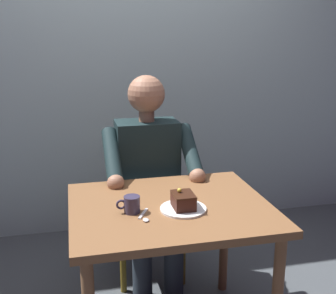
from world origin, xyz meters
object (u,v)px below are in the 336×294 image
(dining_table, at_px, (170,223))
(cake_slice, at_px, (183,201))
(chair, at_px, (145,193))
(seated_person, at_px, (150,179))
(dessert_spoon, at_px, (145,217))
(coffee_cup, at_px, (131,204))

(dining_table, bearing_deg, cake_slice, 121.81)
(chair, xyz_separation_m, seated_person, (-0.00, 0.17, 0.15))
(dining_table, xyz_separation_m, dessert_spoon, (0.14, 0.12, 0.10))
(dessert_spoon, bearing_deg, chair, -99.98)
(dining_table, distance_m, seated_person, 0.51)
(seated_person, relative_size, cake_slice, 10.39)
(coffee_cup, bearing_deg, dining_table, -166.29)
(dining_table, relative_size, seated_person, 0.73)
(chair, bearing_deg, cake_slice, 93.32)
(seated_person, xyz_separation_m, coffee_cup, (0.19, 0.56, 0.09))
(dining_table, height_order, seated_person, seated_person)
(dining_table, xyz_separation_m, coffee_cup, (0.19, 0.05, 0.13))
(dining_table, relative_size, cake_slice, 7.63)
(coffee_cup, distance_m, dessert_spoon, 0.09)
(dining_table, height_order, cake_slice, cake_slice)
(chair, distance_m, cake_slice, 0.80)
(seated_person, bearing_deg, dessert_spoon, 77.36)
(cake_slice, distance_m, coffee_cup, 0.23)
(dining_table, height_order, chair, chair)
(dining_table, distance_m, chair, 0.69)
(chair, height_order, coffee_cup, chair)
(dining_table, distance_m, cake_slice, 0.16)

